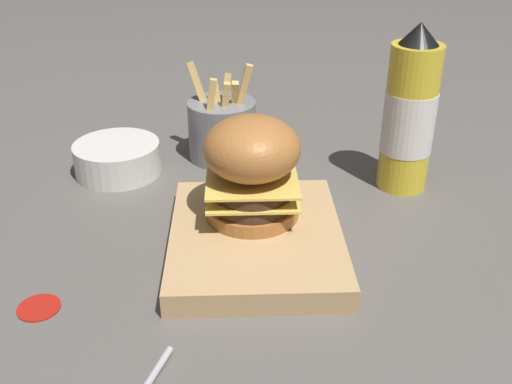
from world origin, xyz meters
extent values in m
plane|color=#5B5651|center=(0.00, 0.00, 0.00)|extent=(6.00, 6.00, 0.00)
cube|color=tan|center=(-0.06, 0.04, 0.01)|extent=(0.25, 0.20, 0.03)
cylinder|color=#AD6B33|center=(-0.09, 0.03, 0.04)|extent=(0.11, 0.11, 0.02)
cylinder|color=#422819|center=(-0.09, 0.03, 0.05)|extent=(0.11, 0.11, 0.01)
cube|color=#EAC656|center=(-0.09, 0.03, 0.06)|extent=(0.11, 0.11, 0.00)
cylinder|color=#422819|center=(-0.09, 0.03, 0.07)|extent=(0.11, 0.11, 0.01)
cube|color=#EAC656|center=(-0.09, 0.03, 0.08)|extent=(0.11, 0.11, 0.00)
ellipsoid|color=#AD6B33|center=(-0.09, 0.03, 0.12)|extent=(0.11, 0.11, 0.07)
cylinder|color=yellow|center=(-0.22, 0.25, 0.10)|extent=(0.07, 0.07, 0.20)
cylinder|color=white|center=(-0.22, 0.25, 0.10)|extent=(0.07, 0.07, 0.09)
cone|color=black|center=(-0.22, 0.25, 0.22)|extent=(0.05, 0.05, 0.03)
cylinder|color=slate|center=(-0.32, -0.01, 0.05)|extent=(0.10, 0.10, 0.09)
cube|color=#E5B760|center=(-0.29, -0.02, 0.10)|extent=(0.01, 0.02, 0.08)
cube|color=#E5B760|center=(-0.31, 0.00, 0.09)|extent=(0.02, 0.02, 0.07)
cube|color=#E5B760|center=(-0.32, 0.03, 0.10)|extent=(0.01, 0.03, 0.10)
cube|color=#E5B760|center=(-0.32, 0.00, 0.09)|extent=(0.03, 0.02, 0.08)
cube|color=#E5B760|center=(-0.33, -0.01, 0.09)|extent=(0.02, 0.02, 0.07)
cube|color=#E5B760|center=(-0.33, -0.04, 0.10)|extent=(0.03, 0.04, 0.09)
cube|color=#E5B760|center=(-0.32, 0.01, 0.09)|extent=(0.03, 0.01, 0.07)
cylinder|color=silver|center=(-0.27, -0.16, 0.02)|extent=(0.13, 0.13, 0.05)
cylinder|color=#CC4C33|center=(-0.27, -0.16, 0.04)|extent=(0.10, 0.10, 0.01)
cylinder|color=#B21E14|center=(0.04, -0.19, 0.00)|extent=(0.04, 0.04, 0.00)
camera|label=1|loc=(0.54, 0.01, 0.41)|focal=42.00mm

